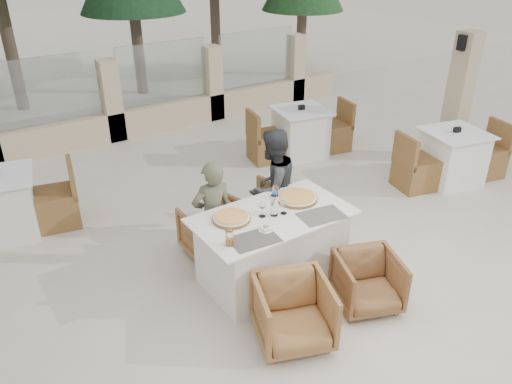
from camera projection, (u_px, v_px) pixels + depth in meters
ground at (275, 277)px, 5.34m from camera, size 80.00×80.00×0.00m
sand_patch at (13, 48)px, 15.60m from camera, size 30.00×16.00×0.01m
perimeter_wall_far at (110, 95)px, 8.49m from camera, size 10.00×0.34×1.60m
lantern_pillar at (458, 98)px, 7.69m from camera, size 0.34×0.34×2.00m
dining_table at (272, 247)px, 5.16m from camera, size 1.60×0.90×0.77m
placemat_near_left at (254, 239)px, 4.59m from camera, size 0.48×0.35×0.00m
placemat_near_right at (322, 215)px, 4.97m from camera, size 0.49×0.36×0.00m
pizza_left at (231, 218)px, 4.89m from camera, size 0.50×0.50×0.05m
pizza_right at (297, 197)px, 5.26m from camera, size 0.45×0.45×0.06m
water_bottle at (274, 203)px, 4.92m from camera, size 0.10×0.10×0.27m
wine_glass_centre at (262, 208)px, 4.92m from camera, size 0.08×0.08×0.18m
wine_glass_near at (284, 206)px, 4.97m from camera, size 0.08×0.08×0.18m
beer_glass_left at (229, 238)px, 4.48m from camera, size 0.08×0.08×0.15m
beer_glass_right at (275, 192)px, 5.28m from camera, size 0.08×0.08×0.13m
olive_dish at (266, 228)px, 4.73m from camera, size 0.14×0.14×0.04m
armchair_far_left at (212, 232)px, 5.62m from camera, size 0.61×0.63×0.57m
armchair_far_right at (260, 212)px, 5.96m from camera, size 0.79×0.81×0.61m
armchair_near_left at (293, 313)px, 4.40m from camera, size 0.84×0.85×0.60m
armchair_near_right at (368, 282)px, 4.84m from camera, size 0.77×0.78×0.55m
diner_left at (213, 216)px, 5.26m from camera, size 0.49×0.35×1.24m
diner_right at (272, 187)px, 5.68m from camera, size 0.78×0.67×1.39m
bg_table_a at (2, 206)px, 5.94m from camera, size 1.77×1.14×0.77m
bg_table_b at (300, 132)px, 8.09m from camera, size 1.77×1.14×0.77m
bg_table_c at (452, 157)px, 7.21m from camera, size 1.79×1.18×0.77m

